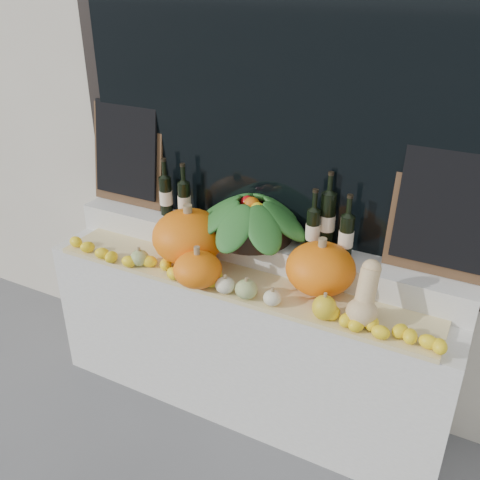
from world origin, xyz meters
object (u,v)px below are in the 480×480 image
(produce_bowl, at_px, (252,217))
(wine_bottle_tall, at_px, (327,220))
(pumpkin_left, at_px, (189,236))
(butternut_squash, at_px, (365,298))
(pumpkin_right, at_px, (320,268))

(produce_bowl, height_order, wine_bottle_tall, wine_bottle_tall)
(pumpkin_left, relative_size, butternut_squash, 1.39)
(pumpkin_right, height_order, wine_bottle_tall, wine_bottle_tall)
(butternut_squash, bearing_deg, pumpkin_left, 173.41)
(wine_bottle_tall, bearing_deg, produce_bowl, -169.75)
(pumpkin_left, height_order, produce_bowl, produce_bowl)
(butternut_squash, xyz_separation_m, wine_bottle_tall, (-0.32, 0.37, 0.17))
(pumpkin_right, distance_m, produce_bowl, 0.49)
(pumpkin_right, height_order, butternut_squash, butternut_squash)
(pumpkin_left, height_order, butternut_squash, same)
(wine_bottle_tall, bearing_deg, butternut_squash, -49.15)
(pumpkin_left, distance_m, butternut_squash, 1.02)
(pumpkin_right, bearing_deg, produce_bowl, 162.25)
(pumpkin_left, relative_size, produce_bowl, 0.59)
(produce_bowl, bearing_deg, pumpkin_left, -147.81)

